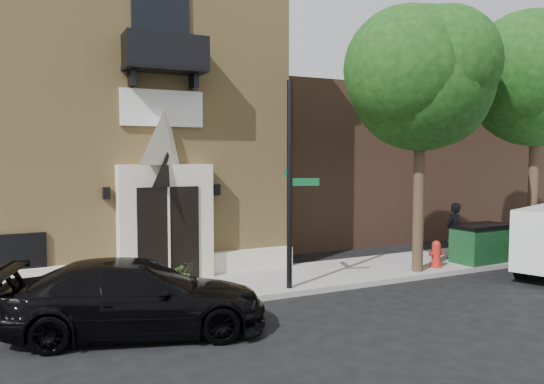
{
  "coord_description": "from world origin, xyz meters",
  "views": [
    {
      "loc": [
        -4.85,
        -11.61,
        3.61
      ],
      "look_at": [
        1.92,
        2.0,
        2.55
      ],
      "focal_mm": 35.0,
      "sensor_mm": 36.0,
      "label": 1
    }
  ],
  "objects_px": {
    "street_sign": "(290,185)",
    "fire_hydrant": "(436,254)",
    "dumpster": "(481,243)",
    "black_sedan": "(137,297)",
    "pedestrian_near": "(454,231)"
  },
  "relations": [
    {
      "from": "black_sedan",
      "to": "dumpster",
      "type": "height_order",
      "value": "black_sedan"
    },
    {
      "from": "dumpster",
      "to": "street_sign",
      "type": "bearing_deg",
      "value": 178.88
    },
    {
      "from": "fire_hydrant",
      "to": "dumpster",
      "type": "distance_m",
      "value": 1.9
    },
    {
      "from": "street_sign",
      "to": "dumpster",
      "type": "xyz_separation_m",
      "value": [
        7.14,
        0.2,
        -2.07
      ]
    },
    {
      "from": "pedestrian_near",
      "to": "fire_hydrant",
      "type": "bearing_deg",
      "value": 17.42
    },
    {
      "from": "street_sign",
      "to": "pedestrian_near",
      "type": "distance_m",
      "value": 7.06
    },
    {
      "from": "street_sign",
      "to": "fire_hydrant",
      "type": "distance_m",
      "value": 5.73
    },
    {
      "from": "black_sedan",
      "to": "street_sign",
      "type": "bearing_deg",
      "value": -55.38
    },
    {
      "from": "street_sign",
      "to": "dumpster",
      "type": "distance_m",
      "value": 7.43
    },
    {
      "from": "black_sedan",
      "to": "street_sign",
      "type": "relative_size",
      "value": 0.97
    },
    {
      "from": "dumpster",
      "to": "pedestrian_near",
      "type": "height_order",
      "value": "pedestrian_near"
    },
    {
      "from": "street_sign",
      "to": "fire_hydrant",
      "type": "relative_size",
      "value": 6.46
    },
    {
      "from": "black_sedan",
      "to": "fire_hydrant",
      "type": "distance_m",
      "value": 9.64
    },
    {
      "from": "black_sedan",
      "to": "street_sign",
      "type": "height_order",
      "value": "street_sign"
    },
    {
      "from": "dumpster",
      "to": "pedestrian_near",
      "type": "distance_m",
      "value": 0.96
    }
  ]
}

